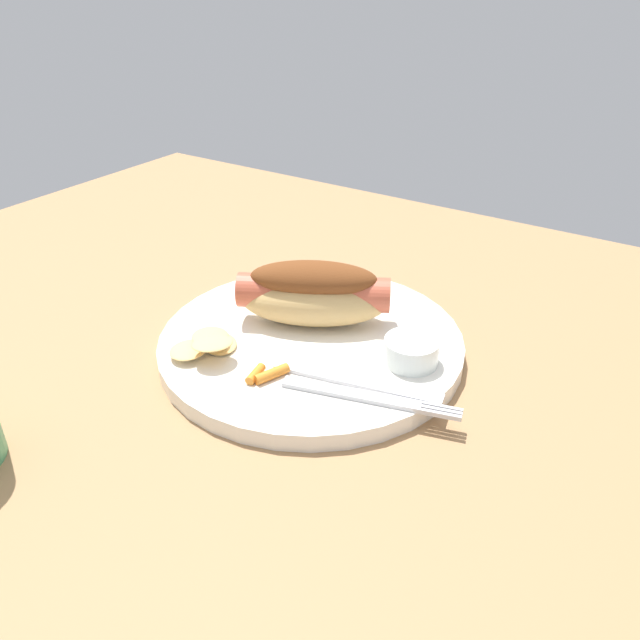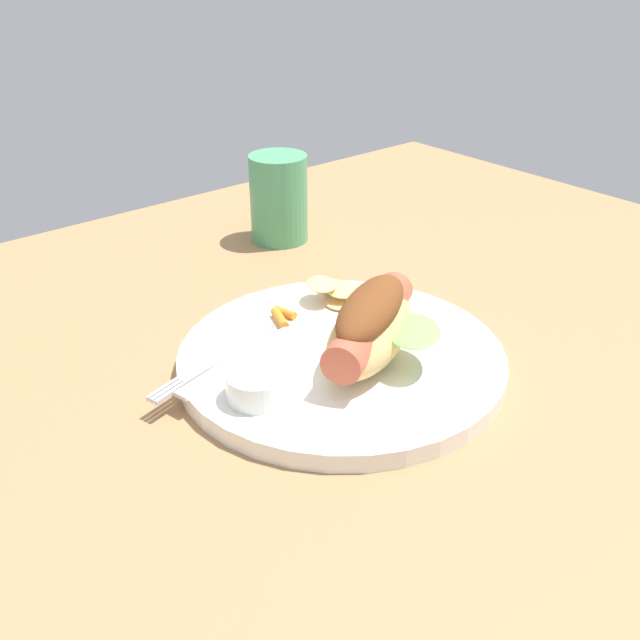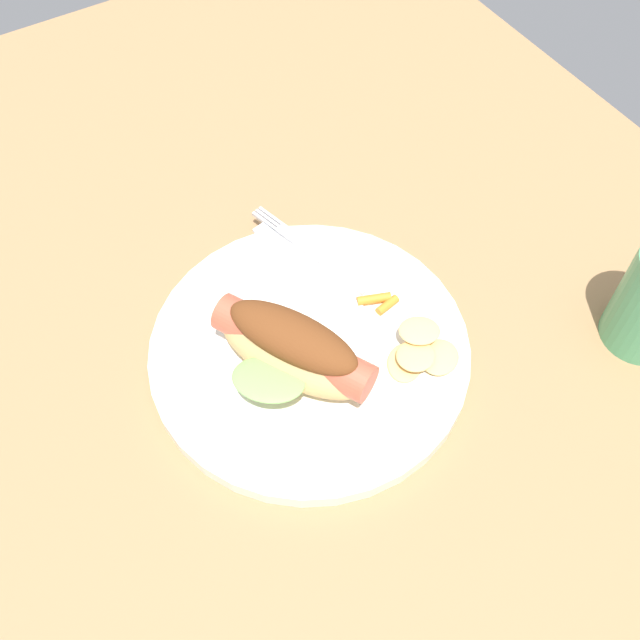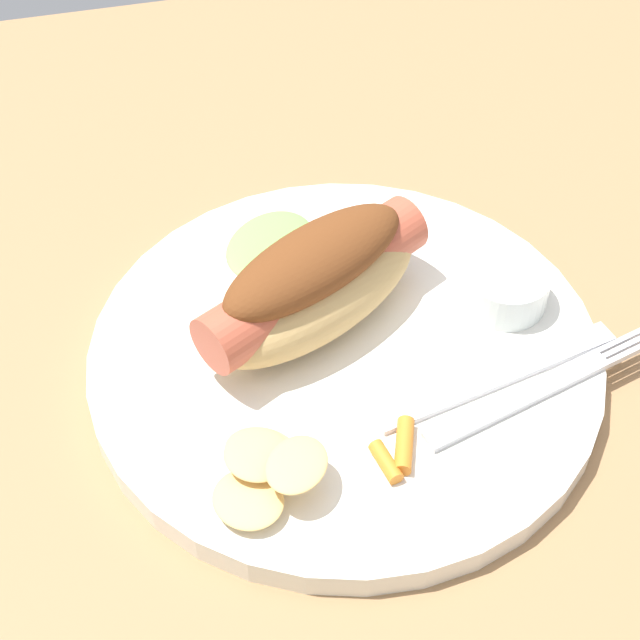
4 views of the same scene
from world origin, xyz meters
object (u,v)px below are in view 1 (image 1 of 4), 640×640
at_px(fork, 366,397).
at_px(carrot_garnish, 263,373).
at_px(plate, 311,343).
at_px(hot_dog, 314,293).
at_px(chips_pile, 208,344).
at_px(sauce_ramekin, 411,351).
at_px(knife, 356,381).

height_order(fork, carrot_garnish, carrot_garnish).
distance_m(plate, carrot_garnish, 0.08).
bearing_deg(plate, hot_dog, -62.04).
bearing_deg(chips_pile, plate, -129.19).
bearing_deg(sauce_ramekin, chips_pile, 28.29).
distance_m(chips_pile, carrot_garnish, 0.06).
relative_size(chips_pile, carrot_garnish, 2.15).
distance_m(plate, hot_dog, 0.05).
relative_size(hot_dog, chips_pile, 2.01).
xyz_separation_m(plate, knife, (-0.07, 0.04, 0.01)).
height_order(plate, carrot_garnish, carrot_garnish).
bearing_deg(knife, plate, 138.16).
bearing_deg(chips_pile, hot_dog, -116.46).
bearing_deg(plate, carrot_garnish, 92.09).
xyz_separation_m(plate, hot_dog, (0.01, -0.02, 0.04)).
distance_m(sauce_ramekin, carrot_garnish, 0.13).
bearing_deg(fork, sauce_ramekin, 68.53).
relative_size(plate, carrot_garnish, 8.05).
bearing_deg(knife, carrot_garnish, -165.26).
relative_size(hot_dog, carrot_garnish, 4.31).
bearing_deg(knife, chips_pile, -178.22).
height_order(plate, chips_pile, chips_pile).
bearing_deg(carrot_garnish, chips_pile, -2.44).
bearing_deg(chips_pile, carrot_garnish, 177.56).
xyz_separation_m(hot_dog, chips_pile, (0.05, 0.10, -0.02)).
distance_m(plate, fork, 0.11).
distance_m(knife, chips_pile, 0.14).
height_order(fork, knife, same).
relative_size(knife, carrot_garnish, 4.14).
relative_size(plate, hot_dog, 1.87).
bearing_deg(plate, knife, 150.00).
xyz_separation_m(hot_dog, carrot_garnish, (-0.01, 0.10, -0.03)).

